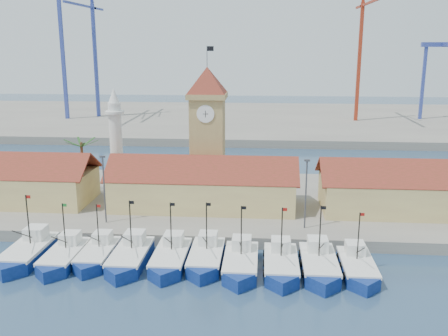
# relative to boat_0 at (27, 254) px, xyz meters

# --- Properties ---
(ground) EXTENTS (400.00, 400.00, 0.00)m
(ground) POSITION_rel_boat_0_xyz_m (18.47, -2.74, -0.83)
(ground) COLOR navy
(ground) RESTS_ON ground
(quay) EXTENTS (140.00, 32.00, 1.50)m
(quay) POSITION_rel_boat_0_xyz_m (18.47, 21.26, -0.08)
(quay) COLOR gray
(quay) RESTS_ON ground
(terminal) EXTENTS (240.00, 80.00, 2.00)m
(terminal) POSITION_rel_boat_0_xyz_m (18.47, 107.26, 0.17)
(terminal) COLOR gray
(terminal) RESTS_ON ground
(boat_0) EXTENTS (3.89, 10.67, 8.07)m
(boat_0) POSITION_rel_boat_0_xyz_m (0.00, 0.00, 0.00)
(boat_0) COLOR navy
(boat_0) RESTS_ON ground
(boat_1) EXTENTS (3.55, 9.72, 7.36)m
(boat_1) POSITION_rel_boat_0_xyz_m (4.53, -0.58, -0.07)
(boat_1) COLOR navy
(boat_1) RESTS_ON ground
(boat_2) EXTENTS (3.39, 9.29, 7.03)m
(boat_2) POSITION_rel_boat_0_xyz_m (8.15, 0.35, -0.11)
(boat_2) COLOR navy
(boat_2) RESTS_ON ground
(boat_3) EXTENTS (3.76, 10.29, 7.79)m
(boat_3) POSITION_rel_boat_0_xyz_m (12.16, -0.27, -0.03)
(boat_3) COLOR navy
(boat_3) RESTS_ON ground
(boat_4) EXTENTS (3.68, 10.07, 7.62)m
(boat_4) POSITION_rel_boat_0_xyz_m (16.77, -0.11, -0.05)
(boat_4) COLOR navy
(boat_4) RESTS_ON ground
(boat_5) EXTENTS (3.65, 10.00, 7.57)m
(boat_5) POSITION_rel_boat_0_xyz_m (20.77, 0.35, -0.05)
(boat_5) COLOR navy
(boat_5) RESTS_ON ground
(boat_6) EXTENTS (3.70, 10.13, 7.66)m
(boat_6) POSITION_rel_boat_0_xyz_m (24.76, -0.81, -0.04)
(boat_6) COLOR navy
(boat_6) RESTS_ON ground
(boat_7) EXTENTS (3.67, 10.06, 7.61)m
(boat_7) POSITION_rel_boat_0_xyz_m (29.20, -0.89, -0.05)
(boat_7) COLOR navy
(boat_7) RESTS_ON ground
(boat_8) EXTENTS (3.80, 10.42, 7.88)m
(boat_8) POSITION_rel_boat_0_xyz_m (33.36, -0.72, -0.02)
(boat_8) COLOR navy
(boat_8) RESTS_ON ground
(boat_9) EXTENTS (3.50, 9.58, 7.25)m
(boat_9) POSITION_rel_boat_0_xyz_m (37.48, -0.84, -0.09)
(boat_9) COLOR navy
(boat_9) RESTS_ON ground
(hall_center) EXTENTS (27.04, 10.13, 7.61)m
(hall_center) POSITION_rel_boat_0_xyz_m (18.47, 17.26, 3.15)
(hall_center) COLOR #D4C274
(hall_center) RESTS_ON quay
(hall_right) EXTENTS (31.20, 10.13, 7.61)m
(hall_right) POSITION_rel_boat_0_xyz_m (50.47, 17.26, 3.15)
(hall_right) COLOR #D4C274
(hall_right) RESTS_ON quay
(clock_tower) EXTENTS (5.80, 5.80, 22.70)m
(clock_tower) POSITION_rel_boat_0_xyz_m (18.47, 23.25, 11.13)
(clock_tower) COLOR tan
(clock_tower) RESTS_ON quay
(minaret) EXTENTS (3.00, 3.00, 16.30)m
(minaret) POSITION_rel_boat_0_xyz_m (3.47, 25.26, 8.89)
(minaret) COLOR silver
(minaret) RESTS_ON quay
(palm_tree) EXTENTS (5.60, 5.03, 8.39)m
(palm_tree) POSITION_rel_boat_0_xyz_m (-1.53, 23.26, 5.41)
(palm_tree) COLOR brown
(palm_tree) RESTS_ON quay
(lamp_posts) EXTENTS (80.70, 0.25, 9.03)m
(lamp_posts) POSITION_rel_boat_0_xyz_m (18.97, 9.26, 5.64)
(lamp_posts) COLOR #3F3F44
(lamp_posts) RESTS_ON quay
(crane_blue_far) EXTENTS (1.00, 37.23, 49.00)m
(crane_blue_far) POSITION_rel_boat_0_xyz_m (-34.30, 97.39, 28.72)
(crane_blue_far) COLOR #324298
(crane_blue_far) RESTS_ON terminal
(crane_blue_near) EXTENTS (1.00, 32.52, 41.56)m
(crane_blue_near) POSITION_rel_boat_0_xyz_m (-26.27, 103.86, 24.22)
(crane_blue_near) COLOR #324298
(crane_blue_near) RESTS_ON terminal
(crane_red_right) EXTENTS (1.00, 32.15, 41.51)m
(crane_red_right) POSITION_rel_boat_0_xyz_m (54.93, 100.91, 24.16)
(crane_red_right) COLOR #9C2D18
(crane_red_right) RESTS_ON terminal
(gantry) EXTENTS (13.00, 22.00, 23.20)m
(gantry) POSITION_rel_boat_0_xyz_m (80.47, 103.91, 19.21)
(gantry) COLOR #324298
(gantry) RESTS_ON terminal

